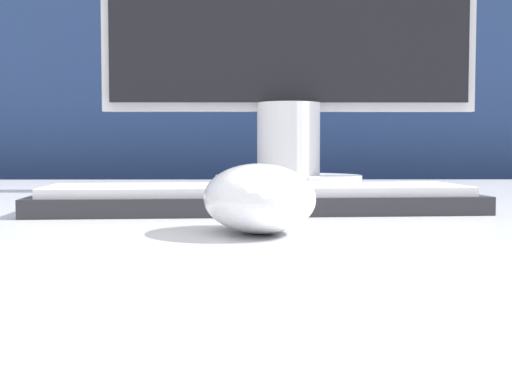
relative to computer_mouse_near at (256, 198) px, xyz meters
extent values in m
cube|color=navy|center=(0.00, 0.97, -0.07)|extent=(5.00, 0.03, 1.43)
ellipsoid|color=white|center=(0.00, 0.00, 0.00)|extent=(0.09, 0.12, 0.05)
cube|color=#28282D|center=(0.00, 0.17, -0.02)|extent=(0.41, 0.15, 0.02)
cube|color=white|center=(0.00, 0.17, 0.00)|extent=(0.38, 0.14, 0.01)
cylinder|color=silver|center=(0.05, 0.52, -0.01)|extent=(0.21, 0.21, 0.02)
cylinder|color=silver|center=(0.05, 0.52, 0.05)|extent=(0.09, 0.09, 0.10)
camera|label=1|loc=(0.00, -0.48, 0.03)|focal=50.00mm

